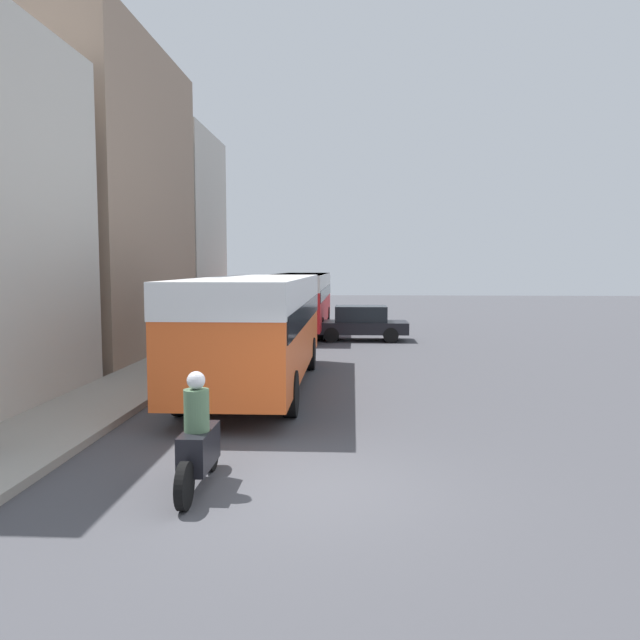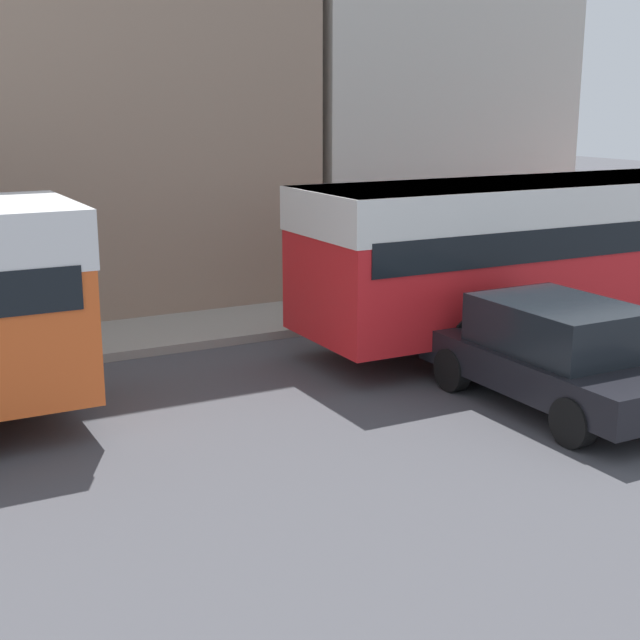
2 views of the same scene
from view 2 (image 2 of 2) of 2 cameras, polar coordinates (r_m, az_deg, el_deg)
name	(u,v)px [view 2 (image 2 of 2)]	position (r m, az deg, el deg)	size (l,w,h in m)	color
building_midblock	(38,31)	(19.70, -17.59, 17.22)	(6.31, 9.64, 11.03)	gray
building_far_terrace	(385,72)	(22.94, 4.21, 15.52)	(6.61, 6.63, 9.66)	beige
bus_following	(589,232)	(16.76, 16.86, 5.38)	(2.52, 11.12, 2.83)	red
car_crossing	(557,353)	(12.68, 14.91, -2.06)	(4.00, 1.89, 1.50)	black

